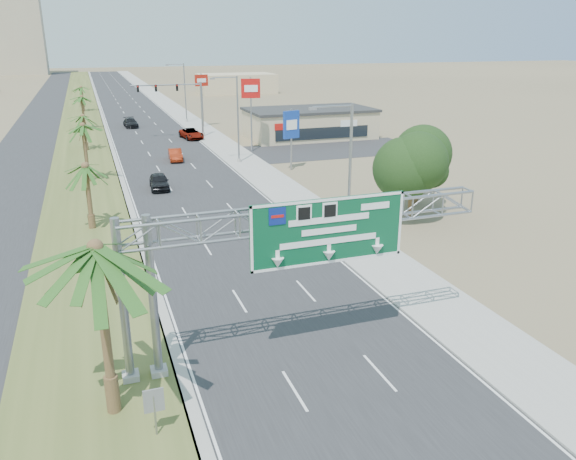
% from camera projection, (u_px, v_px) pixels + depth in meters
% --- Properties ---
extents(road, '(12.00, 300.00, 0.02)m').
position_uv_depth(road, '(132.00, 110.00, 116.01)').
color(road, '#28282B').
rests_on(road, ground).
extents(sidewalk_right, '(4.00, 300.00, 0.10)m').
position_uv_depth(sidewalk_right, '(174.00, 108.00, 118.68)').
color(sidewalk_right, '#9E9B93').
rests_on(sidewalk_right, ground).
extents(median_grass, '(7.00, 300.00, 0.12)m').
position_uv_depth(median_grass, '(81.00, 112.00, 112.83)').
color(median_grass, '#4A5726').
rests_on(median_grass, ground).
extents(opposing_road, '(8.00, 300.00, 0.02)m').
position_uv_depth(opposing_road, '(44.00, 113.00, 110.63)').
color(opposing_road, '#28282B').
rests_on(opposing_road, ground).
extents(sign_gantry, '(16.75, 1.24, 7.50)m').
position_uv_depth(sign_gantry, '(292.00, 231.00, 24.47)').
color(sign_gantry, gray).
rests_on(sign_gantry, ground).
extents(palm_near, '(5.70, 5.70, 8.35)m').
position_uv_depth(palm_near, '(95.00, 249.00, 19.89)').
color(palm_near, brown).
rests_on(palm_near, ground).
extents(palm_row_b, '(3.99, 3.99, 5.95)m').
position_uv_depth(palm_row_b, '(85.00, 167.00, 41.86)').
color(palm_row_b, brown).
rests_on(palm_row_b, ground).
extents(palm_row_c, '(3.99, 3.99, 6.75)m').
position_uv_depth(palm_row_c, '(83.00, 127.00, 55.88)').
color(palm_row_c, brown).
rests_on(palm_row_c, ground).
extents(palm_row_d, '(3.99, 3.99, 5.45)m').
position_uv_depth(palm_row_d, '(83.00, 117.00, 72.34)').
color(palm_row_d, brown).
rests_on(palm_row_d, ground).
extents(palm_row_e, '(3.99, 3.99, 6.15)m').
position_uv_depth(palm_row_e, '(81.00, 98.00, 89.06)').
color(palm_row_e, brown).
rests_on(palm_row_e, ground).
extents(palm_row_f, '(3.99, 3.99, 5.75)m').
position_uv_depth(palm_row_f, '(81.00, 88.00, 111.48)').
color(palm_row_f, brown).
rests_on(palm_row_f, ground).
extents(streetlight_near, '(3.27, 0.44, 10.00)m').
position_uv_depth(streetlight_near, '(347.00, 182.00, 38.32)').
color(streetlight_near, gray).
rests_on(streetlight_near, ground).
extents(streetlight_mid, '(3.27, 0.44, 10.00)m').
position_uv_depth(streetlight_mid, '(236.00, 123.00, 65.07)').
color(streetlight_mid, gray).
rests_on(streetlight_mid, ground).
extents(streetlight_far, '(3.27, 0.44, 10.00)m').
position_uv_depth(streetlight_far, '(184.00, 95.00, 97.18)').
color(streetlight_far, gray).
rests_on(streetlight_far, ground).
extents(signal_mast, '(10.28, 0.71, 8.00)m').
position_uv_depth(signal_mast, '(188.00, 104.00, 82.16)').
color(signal_mast, gray).
rests_on(signal_mast, ground).
extents(store_building, '(18.00, 10.00, 4.00)m').
position_uv_depth(store_building, '(309.00, 124.00, 83.08)').
color(store_building, '#CEB78B').
rests_on(store_building, ground).
extents(oak_near, '(4.50, 4.50, 6.80)m').
position_uv_depth(oak_near, '(414.00, 165.00, 44.37)').
color(oak_near, brown).
rests_on(oak_near, ground).
extents(oak_far, '(3.50, 3.50, 5.60)m').
position_uv_depth(oak_far, '(418.00, 161.00, 49.12)').
color(oak_far, brown).
rests_on(oak_far, ground).
extents(median_signback_a, '(0.75, 0.08, 2.08)m').
position_uv_depth(median_signback_a, '(154.00, 404.00, 20.33)').
color(median_signback_a, gray).
rests_on(median_signback_a, ground).
extents(median_signback_b, '(0.75, 0.08, 2.08)m').
position_uv_depth(median_signback_b, '(115.00, 280.00, 30.81)').
color(median_signback_b, gray).
rests_on(median_signback_b, ground).
extents(tower_distant, '(20.00, 16.00, 35.00)m').
position_uv_depth(tower_distant, '(16.00, 29.00, 225.08)').
color(tower_distant, tan).
rests_on(tower_distant, ground).
extents(building_distant_right, '(20.00, 12.00, 5.00)m').
position_uv_depth(building_distant_right, '(236.00, 83.00, 151.44)').
color(building_distant_right, '#CEB78B').
rests_on(building_distant_right, ground).
extents(car_left_lane, '(2.02, 4.51, 1.51)m').
position_uv_depth(car_left_lane, '(159.00, 182.00, 54.80)').
color(car_left_lane, black).
rests_on(car_left_lane, ground).
extents(car_mid_lane, '(1.78, 4.37, 1.41)m').
position_uv_depth(car_mid_lane, '(175.00, 155.00, 67.59)').
color(car_mid_lane, maroon).
rests_on(car_mid_lane, ground).
extents(car_right_lane, '(3.21, 5.68, 1.50)m').
position_uv_depth(car_right_lane, '(191.00, 134.00, 82.30)').
color(car_right_lane, gray).
rests_on(car_right_lane, ground).
extents(car_far, '(2.31, 5.12, 1.46)m').
position_uv_depth(car_far, '(131.00, 123.00, 93.10)').
color(car_far, black).
rests_on(car_far, ground).
extents(pole_sign_red_near, '(2.41, 0.83, 9.42)m').
position_uv_depth(pole_sign_red_near, '(251.00, 93.00, 71.03)').
color(pole_sign_red_near, gray).
rests_on(pole_sign_red_near, ground).
extents(pole_sign_blue, '(2.00, 0.85, 6.78)m').
position_uv_depth(pole_sign_blue, '(291.00, 127.00, 61.40)').
color(pole_sign_blue, gray).
rests_on(pole_sign_blue, ground).
extents(pole_sign_red_far, '(2.21, 0.76, 8.66)m').
position_uv_depth(pole_sign_red_far, '(202.00, 85.00, 91.19)').
color(pole_sign_red_far, gray).
rests_on(pole_sign_red_far, ground).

